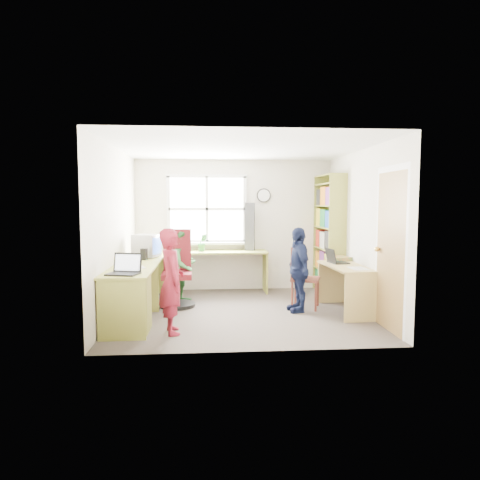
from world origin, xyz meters
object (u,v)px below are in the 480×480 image
Objects in this scene: swivel_chair at (177,273)px; wooden_chair at (301,275)px; person_green at (183,266)px; l_desk at (149,287)px; person_red at (172,281)px; right_desk at (347,278)px; bookshelf at (329,238)px; cd_tower at (250,227)px; person_navy at (298,270)px; laptop_right at (335,260)px; potted_plant at (203,243)px; crt_monitor at (147,246)px; laptop_left at (125,269)px.

wooden_chair is (1.90, -0.29, 0.00)m from swivel_chair.
wooden_chair is 0.79× the size of person_green.
l_desk is 0.84m from swivel_chair.
person_green is at bearing 66.71° from l_desk.
person_red is at bearing -90.22° from swivel_chair.
person_red reaches higher than l_desk.
right_desk is 1.37m from bookshelf.
bookshelf is 2.76m from swivel_chair.
cd_tower is at bearing 166.20° from bookshelf.
person_navy is (0.57, -1.54, -0.55)m from cd_tower.
l_desk is 8.06× the size of laptop_right.
person_red is (-2.59, -2.14, -0.35)m from bookshelf.
potted_plant is at bearing 66.78° from l_desk.
l_desk is 3.11× the size of wooden_chair.
person_navy is (1.82, -0.50, 0.12)m from swivel_chair.
person_navy is at bearing 99.81° from laptop_right.
crt_monitor is 0.35× the size of person_red.
laptop_right is 0.28× the size of person_red.
laptop_right reaches higher than right_desk.
swivel_chair is 1.76m from cd_tower.
right_desk is 2.87× the size of laptop_left.
laptop_left is at bearing 103.07° from laptop_right.
person_green is (-2.35, 0.51, -0.15)m from laptop_right.
bookshelf is at bearing -62.95° from person_red.
laptop_right is at bearing -69.73° from person_green.
laptop_left is at bearing -134.75° from wooden_chair.
swivel_chair is at bearing -130.19° from cd_tower.
bookshelf is 1.49m from person_navy.
wooden_chair reaches higher than laptop_right.
laptop_left is at bearing -111.20° from potted_plant.
crt_monitor is 1.60m from laptop_left.
crt_monitor reaches higher than l_desk.
wooden_chair is at bearing 12.02° from l_desk.
bookshelf is at bearing 140.52° from person_navy.
l_desk is 2.26× the size of person_red.
wooden_chair is (-0.64, 0.28, 0.01)m from right_desk.
l_desk is at bearing -148.08° from wooden_chair.
person_green reaches higher than laptop_right.
wooden_chair is at bearing 39.75° from laptop_left.
wooden_chair is 1.98m from potted_plant.
cd_tower is at bearing 7.76° from potted_plant.
laptop_right is (2.77, 0.47, 0.29)m from l_desk.
right_desk is at bearing 5.69° from crt_monitor.
cd_tower is (1.74, 0.89, 0.25)m from crt_monitor.
person_green is (-0.31, -0.71, -0.31)m from potted_plant.
wooden_chair is 2.71m from laptop_left.
bookshelf is 6.70× the size of potted_plant.
bookshelf reaches higher than crt_monitor.
swivel_chair reaches higher than l_desk.
swivel_chair is 1.38× the size of cd_tower.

